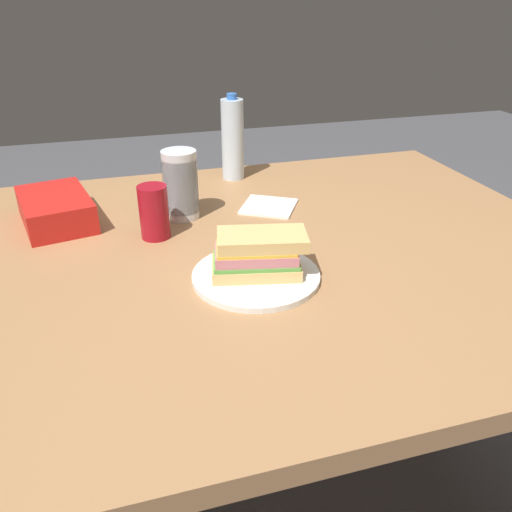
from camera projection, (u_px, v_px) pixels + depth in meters
ground_plane at (268, 484)px, 1.51m from camera, size 8.00×8.00×0.00m
dining_table at (272, 281)px, 1.20m from camera, size 1.40×1.14×0.76m
paper_plate at (256, 276)px, 1.03m from camera, size 0.25×0.25×0.01m
sandwich at (258, 254)px, 1.01m from camera, size 0.20×0.13×0.08m
soda_can_red at (154, 212)px, 1.17m from camera, size 0.07×0.07×0.12m
chip_bag at (56, 209)px, 1.25m from camera, size 0.19×0.26×0.07m
water_bottle_tall at (233, 139)px, 1.51m from camera, size 0.06×0.06×0.24m
plastic_cup_stack at (181, 185)px, 1.26m from camera, size 0.08×0.08×0.17m
paper_napkin at (269, 206)px, 1.35m from camera, size 0.18×0.18×0.01m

